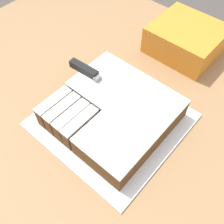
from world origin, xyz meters
TOP-DOWN VIEW (x-y plane):
  - ground_plane at (0.00, 0.00)m, footprint 8.00×8.00m
  - countertop at (0.00, 0.00)m, footprint 1.40×1.10m
  - cake_board at (0.03, -0.04)m, footprint 0.38×0.37m
  - cake at (0.03, -0.04)m, footprint 0.31×0.30m
  - knife at (-0.09, 0.00)m, footprint 0.27×0.04m
  - storage_box at (0.02, 0.36)m, footprint 0.23×0.21m

SIDE VIEW (x-z plane):
  - ground_plane at x=0.00m, z-range 0.00..0.00m
  - countertop at x=0.00m, z-range 0.00..0.88m
  - cake_board at x=0.03m, z-range 0.88..0.89m
  - cake at x=0.03m, z-range 0.89..0.96m
  - storage_box at x=0.02m, z-range 0.88..0.98m
  - knife at x=-0.09m, z-range 0.96..0.98m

